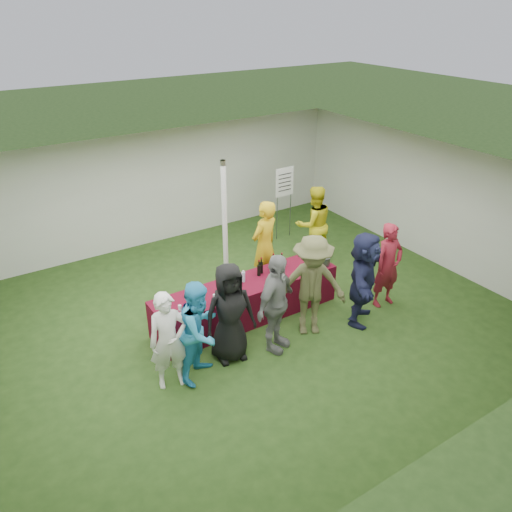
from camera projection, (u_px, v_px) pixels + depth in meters
ground at (235, 321)px, 9.32m from camera, size 60.00×60.00×0.00m
tent at (225, 227)px, 9.83m from camera, size 10.00×10.00×10.00m
serving_table at (247, 300)px, 9.25m from camera, size 3.60×0.80×0.75m
wine_bottles at (269, 266)px, 9.41m from camera, size 0.59×0.16×0.32m
wine_glasses at (207, 300)px, 8.37m from camera, size 1.17×0.10×0.16m
water_bottle at (243, 277)px, 9.08m from camera, size 0.07×0.07×0.23m
bar_towel at (315, 259)px, 9.88m from camera, size 0.25×0.18×0.03m
dump_bucket at (324, 261)px, 9.65m from camera, size 0.24×0.24×0.18m
wine_list_sign at (284, 187)px, 11.95m from camera, size 0.50×0.03×1.80m
staff_pourer at (264, 246)px, 9.98m from camera, size 0.80×0.65×1.90m
staff_back at (314, 224)px, 11.08m from camera, size 0.98×0.83×1.77m
customer_0 at (169, 341)px, 7.45m from camera, size 0.66×0.50×1.63m
customer_1 at (200, 330)px, 7.64m from camera, size 1.04×0.98×1.69m
customer_2 at (230, 313)px, 8.01m from camera, size 0.92×0.67×1.74m
customer_3 at (276, 304)px, 8.20m from camera, size 1.13×0.85×1.79m
customer_4 at (312, 286)px, 8.61m from camera, size 1.41×1.18×1.89m
customer_5 at (363, 278)px, 8.95m from camera, size 1.62×1.46×1.79m
customer_6 at (388, 265)px, 9.47m from camera, size 0.63×0.43×1.70m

